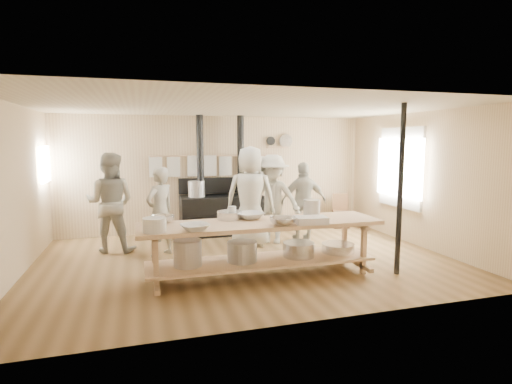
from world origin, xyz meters
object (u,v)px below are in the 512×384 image
stove (221,210)px  cook_left (110,203)px  cook_far_left (160,212)px  roasting_pan (311,220)px  cook_by_window (272,199)px  prep_table (261,243)px  cook_center (250,197)px  chair (341,217)px  cook_right (304,202)px

stove → cook_left: stove is taller
cook_far_left → roasting_pan: bearing=98.4°
cook_by_window → prep_table: bearing=-83.5°
cook_by_window → roasting_pan: bearing=-64.7°
cook_left → cook_center: (2.58, -0.37, 0.06)m
cook_center → chair: size_ratio=2.45×
cook_far_left → chair: size_ratio=2.00×
cook_right → cook_by_window: bearing=3.3°
cook_right → roasting_pan: bearing=75.4°
chair → cook_far_left: bearing=-145.7°
cook_center → roasting_pan: cook_center is taller
cook_far_left → cook_left: 1.02m
cook_left → cook_by_window: (3.08, -0.21, -0.03)m
cook_by_window → roasting_pan: cook_by_window is taller
cook_by_window → cook_far_left: bearing=-142.1°
cook_center → chair: bearing=-137.9°
chair → cook_left: bearing=-154.1°
stove → roasting_pan: 3.43m
cook_far_left → roasting_pan: (2.04, -1.95, 0.11)m
prep_table → cook_far_left: 2.15m
prep_table → cook_center: (0.33, 1.79, 0.45)m
cook_left → cook_by_window: bearing=-169.1°
cook_right → cook_left: bearing=2.2°
cook_right → cook_by_window: size_ratio=0.91×
stove → cook_far_left: (-1.38, -1.39, 0.27)m
cook_by_window → cook_right: bearing=27.0°
prep_table → cook_by_window: 2.15m
cook_far_left → cook_by_window: size_ratio=0.89×
prep_table → cook_right: size_ratio=2.22×
cook_right → roasting_pan: cook_right is taller
cook_by_window → chair: 2.33m
prep_table → chair: prep_table is taller
cook_left → prep_table: bearing=151.1°
cook_far_left → chair: (4.25, 1.24, -0.56)m
cook_left → cook_by_window: size_ratio=1.03×
prep_table → cook_by_window: size_ratio=2.03×
stove → chair: 2.89m
roasting_pan → cook_left: bearing=139.4°
stove → chair: stove is taller
cook_left → cook_by_window: cook_left is taller
cook_left → roasting_pan: cook_left is taller
cook_right → chair: (1.37, 0.95, -0.58)m
cook_center → cook_by_window: 0.53m
cook_far_left → cook_right: cook_right is taller
stove → cook_by_window: size_ratio=1.46×
cook_by_window → cook_left: bearing=-154.3°
roasting_pan → cook_center: bearing=98.8°
stove → roasting_pan: (0.66, -3.35, 0.38)m
cook_left → chair: size_ratio=2.31×
stove → cook_by_window: 1.41m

